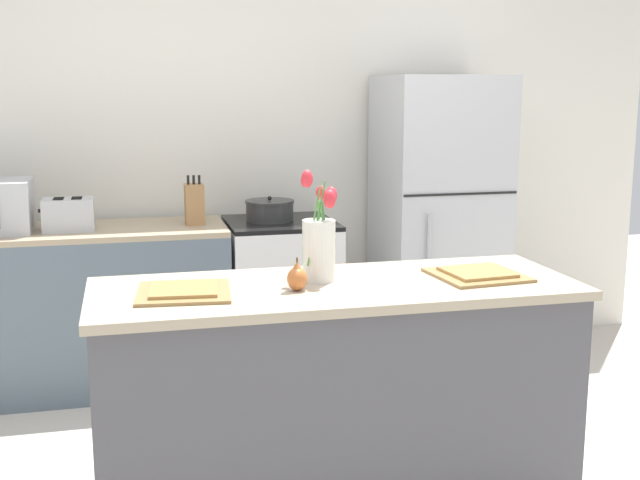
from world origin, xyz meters
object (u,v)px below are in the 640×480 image
object	(u,v)px
stove_range	(281,297)
flower_vase	(319,243)
cooking_pot	(270,210)
refrigerator	(438,221)
knife_block	(194,204)
plate_setting_left	(184,291)
pear_figurine	(297,278)
toaster	(69,214)
plate_setting_right	(477,274)

from	to	relation	value
stove_range	flower_vase	distance (m)	1.65
flower_vase	cooking_pot	xyz separation A→B (m)	(0.09, 1.55, -0.11)
stove_range	refrigerator	size ratio (longest dim) A/B	0.52
refrigerator	flower_vase	bearing A→B (deg)	-125.67
cooking_pot	knife_block	size ratio (longest dim) A/B	1.02
plate_setting_left	knife_block	size ratio (longest dim) A/B	1.31
pear_figurine	knife_block	distance (m)	1.68
plate_setting_left	toaster	xyz separation A→B (m)	(-0.48, 1.57, 0.05)
stove_range	flower_vase	world-z (taller)	flower_vase
cooking_pot	refrigerator	bearing A→B (deg)	-1.08
cooking_pot	plate_setting_left	bearing A→B (deg)	-110.23
flower_vase	plate_setting_right	distance (m)	0.63
plate_setting_right	knife_block	bearing A→B (deg)	120.14
pear_figurine	cooking_pot	bearing A→B (deg)	83.14
stove_range	knife_block	world-z (taller)	knife_block
toaster	pear_figurine	bearing A→B (deg)	-61.38
flower_vase	pear_figurine	distance (m)	0.20
pear_figurine	plate_setting_left	xyz separation A→B (m)	(-0.40, 0.05, -0.04)
pear_figurine	knife_block	bearing A→B (deg)	97.53
pear_figurine	plate_setting_right	bearing A→B (deg)	3.62
plate_setting_left	cooking_pot	distance (m)	1.74
flower_vase	toaster	distance (m)	1.78
flower_vase	plate_setting_left	bearing A→B (deg)	-170.58
refrigerator	knife_block	size ratio (longest dim) A/B	6.29
stove_range	cooking_pot	xyz separation A→B (m)	(-0.06, 0.02, 0.50)
stove_range	plate_setting_left	world-z (taller)	plate_setting_left
pear_figurine	toaster	size ratio (longest dim) A/B	0.43
flower_vase	plate_setting_left	size ratio (longest dim) A/B	1.20
cooking_pot	knife_block	xyz separation A→B (m)	(-0.42, -0.02, 0.05)
toaster	cooking_pot	xyz separation A→B (m)	(1.08, 0.07, -0.03)
refrigerator	plate_setting_left	distance (m)	2.28
toaster	knife_block	bearing A→B (deg)	4.44
stove_range	refrigerator	distance (m)	1.03
plate_setting_right	stove_range	bearing A→B (deg)	105.90
plate_setting_left	knife_block	xyz separation A→B (m)	(0.18, 1.62, 0.08)
plate_setting_right	cooking_pot	bearing A→B (deg)	107.57
stove_range	toaster	distance (m)	1.26
pear_figurine	knife_block	size ratio (longest dim) A/B	0.45
pear_figurine	flower_vase	bearing A→B (deg)	49.25
refrigerator	toaster	size ratio (longest dim) A/B	6.07
plate_setting_right	toaster	distance (m)	2.24
flower_vase	pear_figurine	world-z (taller)	flower_vase
flower_vase	cooking_pot	distance (m)	1.55
refrigerator	toaster	xyz separation A→B (m)	(-2.09, -0.05, 0.13)
cooking_pot	knife_block	distance (m)	0.43
pear_figurine	plate_setting_right	world-z (taller)	pear_figurine
plate_setting_right	cooking_pot	distance (m)	1.71
plate_setting_right	knife_block	xyz separation A→B (m)	(-0.94, 1.62, 0.08)
refrigerator	plate_setting_left	xyz separation A→B (m)	(-1.61, -1.61, 0.07)
pear_figurine	refrigerator	bearing A→B (deg)	53.90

